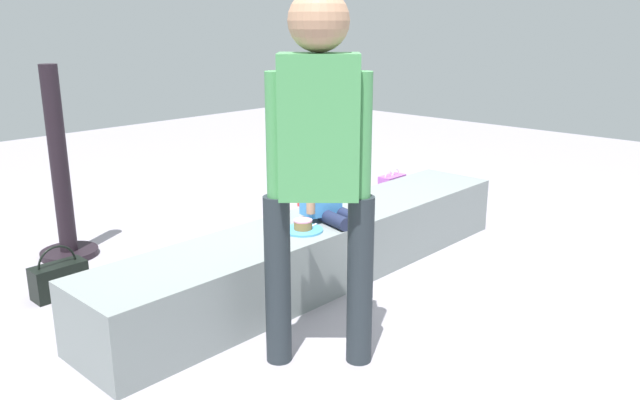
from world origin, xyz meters
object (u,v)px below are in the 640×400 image
Objects in this scene: child_seated at (324,185)px; cake_box_white at (334,226)px; handbag_black_leather at (59,279)px; gift_bag at (392,195)px; adult_standing at (319,151)px; cake_plate at (303,227)px; party_cup_red at (302,199)px; water_bottle_near_gift at (216,259)px; handbag_brown_canvas at (322,188)px.

child_seated reaches higher than cake_box_white.
gift_bag is at bearing -9.76° from handbag_black_leather.
cake_plate is at bearing 50.15° from adult_standing.
cake_box_white is at bearing 37.92° from child_seated.
party_cup_red is (-0.30, 0.69, -0.10)m from gift_bag.
party_cup_red is (1.38, 0.63, -0.03)m from water_bottle_near_gift.
handbag_brown_canvas is (1.98, 1.82, -0.87)m from adult_standing.
child_seated is at bearing -136.78° from handbag_brown_canvas.
gift_bag is (1.54, 0.55, -0.23)m from cake_plate.
cake_plate is (0.46, 0.55, -0.57)m from adult_standing.
cake_plate is at bearing -140.13° from handbag_brown_canvas.
cake_box_white is (0.68, 0.53, -0.53)m from child_seated.
cake_box_white is 1.05× the size of handbag_brown_canvas.
handbag_black_leather is at bearing 107.61° from adult_standing.
adult_standing is at bearing -105.36° from water_bottle_near_gift.
gift_bag is 1.23× the size of handbag_black_leather.
party_cup_red is (1.70, 1.79, -0.91)m from adult_standing.
cake_plate is at bearing -76.96° from water_bottle_near_gift.
child_seated is at bearing 11.78° from cake_plate.
handbag_brown_canvas is (1.52, 1.27, -0.30)m from cake_plate.
adult_standing is 1.98m from cake_box_white.
cake_plate is 0.70m from water_bottle_near_gift.
cake_plate is 2.00m from handbag_brown_canvas.
handbag_brown_canvas is at bearing 43.22° from child_seated.
water_bottle_near_gift reaches higher than cake_box_white.
cake_box_white is 1.02× the size of handbag_black_leather.
adult_standing is 7.11× the size of cake_plate.
adult_standing is 4.39× the size of gift_bag.
handbag_black_leather reaches higher than water_bottle_near_gift.
party_cup_red is (1.03, 1.19, -0.53)m from child_seated.
water_bottle_near_gift is at bearing -158.34° from handbag_brown_canvas.
cake_box_white is (1.04, -0.04, -0.03)m from water_bottle_near_gift.
handbag_brown_canvas is at bearing 6.26° from party_cup_red.
cake_plate is 1.19× the size of water_bottle_near_gift.
water_bottle_near_gift is (-1.68, 0.06, -0.08)m from gift_bag.
water_bottle_near_gift is 0.88m from handbag_black_leather.
cake_plate is at bearing -147.34° from cake_box_white.
party_cup_red is 0.28m from handbag_brown_canvas.
handbag_brown_canvas is (0.28, 0.03, 0.04)m from party_cup_red.
handbag_black_leather is (-0.80, 0.36, 0.01)m from water_bottle_near_gift.
adult_standing reaches higher than cake_plate.
cake_box_white is at bearing -1.99° from water_bottle_near_gift.
gift_bag is at bearing 28.72° from adult_standing.
party_cup_red is (1.24, 1.24, -0.34)m from cake_plate.
cake_plate reaches higher than water_bottle_near_gift.
gift_bag reaches higher than handbag_brown_canvas.
cake_box_white is at bearing 39.70° from adult_standing.
party_cup_red is at bearing 49.31° from child_seated.
gift_bag reaches higher than party_cup_red.
gift_bag is 0.73m from handbag_brown_canvas.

